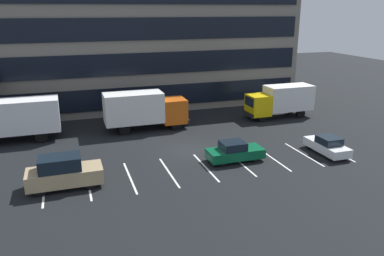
{
  "coord_description": "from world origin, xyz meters",
  "views": [
    {
      "loc": [
        -9.24,
        -28.35,
        11.17
      ],
      "look_at": [
        0.72,
        1.4,
        1.4
      ],
      "focal_mm": 35.85,
      "sensor_mm": 36.0,
      "label": 1
    }
  ],
  "objects_px": {
    "sedan_forest": "(235,152)",
    "sedan_white": "(327,145)",
    "box_truck_orange": "(144,109)",
    "box_truck_blue": "(14,118)",
    "suv_tan": "(63,172)",
    "box_truck_yellow": "(281,100)"
  },
  "relations": [
    {
      "from": "sedan_forest",
      "to": "sedan_white",
      "type": "distance_m",
      "value": 7.76
    },
    {
      "from": "box_truck_orange",
      "to": "sedan_forest",
      "type": "distance_m",
      "value": 11.26
    },
    {
      "from": "box_truck_blue",
      "to": "suv_tan",
      "type": "relative_size",
      "value": 1.67
    },
    {
      "from": "sedan_forest",
      "to": "sedan_white",
      "type": "height_order",
      "value": "sedan_forest"
    },
    {
      "from": "box_truck_orange",
      "to": "box_truck_yellow",
      "type": "bearing_deg",
      "value": -0.71
    },
    {
      "from": "box_truck_blue",
      "to": "suv_tan",
      "type": "height_order",
      "value": "box_truck_blue"
    },
    {
      "from": "suv_tan",
      "to": "sedan_white",
      "type": "bearing_deg",
      "value": -0.91
    },
    {
      "from": "sedan_white",
      "to": "suv_tan",
      "type": "xyz_separation_m",
      "value": [
        -20.16,
        0.32,
        0.35
      ]
    },
    {
      "from": "box_truck_yellow",
      "to": "box_truck_orange",
      "type": "height_order",
      "value": "box_truck_orange"
    },
    {
      "from": "box_truck_orange",
      "to": "sedan_forest",
      "type": "xyz_separation_m",
      "value": [
        4.9,
        -10.05,
        -1.34
      ]
    },
    {
      "from": "box_truck_orange",
      "to": "suv_tan",
      "type": "xyz_separation_m",
      "value": [
        -7.55,
        -10.7,
        -1.03
      ]
    },
    {
      "from": "box_truck_yellow",
      "to": "sedan_white",
      "type": "relative_size",
      "value": 1.79
    },
    {
      "from": "box_truck_yellow",
      "to": "box_truck_blue",
      "type": "relative_size",
      "value": 0.92
    },
    {
      "from": "sedan_forest",
      "to": "sedan_white",
      "type": "relative_size",
      "value": 1.06
    },
    {
      "from": "box_truck_yellow",
      "to": "sedan_white",
      "type": "xyz_separation_m",
      "value": [
        -2.15,
        -10.84,
        -1.22
      ]
    },
    {
      "from": "box_truck_yellow",
      "to": "box_truck_orange",
      "type": "distance_m",
      "value": 14.76
    },
    {
      "from": "box_truck_blue",
      "to": "suv_tan",
      "type": "xyz_separation_m",
      "value": [
        3.86,
        -10.92,
        -1.04
      ]
    },
    {
      "from": "sedan_white",
      "to": "box_truck_blue",
      "type": "bearing_deg",
      "value": 154.92
    },
    {
      "from": "box_truck_yellow",
      "to": "sedan_forest",
      "type": "xyz_separation_m",
      "value": [
        -9.85,
        -9.87,
        -1.18
      ]
    },
    {
      "from": "sedan_white",
      "to": "box_truck_orange",
      "type": "bearing_deg",
      "value": 138.83
    },
    {
      "from": "box_truck_orange",
      "to": "box_truck_blue",
      "type": "xyz_separation_m",
      "value": [
        -11.41,
        0.21,
        0.01
      ]
    },
    {
      "from": "sedan_forest",
      "to": "suv_tan",
      "type": "relative_size",
      "value": 0.9
    }
  ]
}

